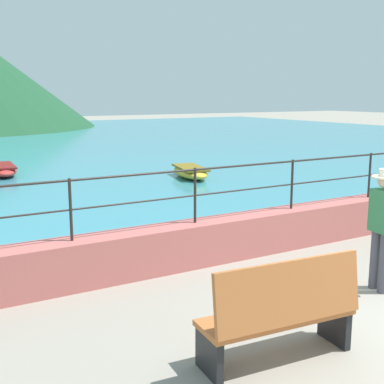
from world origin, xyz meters
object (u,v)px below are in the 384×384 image
object	(u,v)px
bench_main	(282,311)
boat_1	(190,172)
person_walking	(383,224)
boat_2	(2,170)

from	to	relation	value
bench_main	boat_1	xyz separation A→B (m)	(5.00, 10.48, -0.30)
person_walking	boat_2	xyz separation A→B (m)	(-2.75, 13.29, -0.72)
bench_main	boat_1	world-z (taller)	bench_main
boat_1	person_walking	bearing A→B (deg)	-104.54
person_walking	boat_1	size ratio (longest dim) A/B	0.72
bench_main	boat_2	distance (m)	14.12
person_walking	boat_1	xyz separation A→B (m)	(2.51, 9.66, -0.72)
boat_1	boat_2	bearing A→B (deg)	145.39
bench_main	boat_2	xyz separation A→B (m)	(-0.26, 14.11, -0.30)
bench_main	boat_2	world-z (taller)	bench_main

